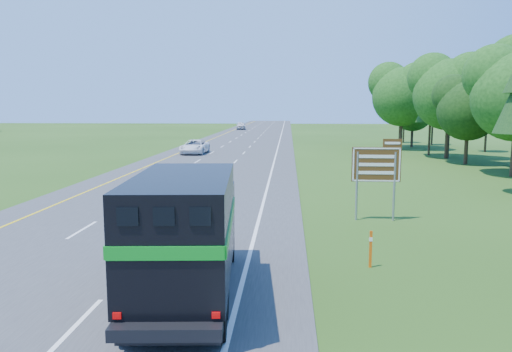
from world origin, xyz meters
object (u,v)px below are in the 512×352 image
(horse_truck, at_px, (187,231))
(white_suv, at_px, (195,147))
(far_car, at_px, (241,126))
(exit_sign, at_px, (377,168))

(horse_truck, distance_m, white_suv, 42.47)
(far_car, bearing_deg, horse_truck, -90.40)
(horse_truck, height_order, exit_sign, exit_sign)
(white_suv, height_order, far_car, far_car)
(horse_truck, bearing_deg, white_suv, 95.93)
(far_car, distance_m, exit_sign, 93.61)
(horse_truck, height_order, far_car, horse_truck)
(horse_truck, distance_m, far_car, 102.59)
(white_suv, bearing_deg, exit_sign, -63.82)
(white_suv, bearing_deg, horse_truck, -77.75)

